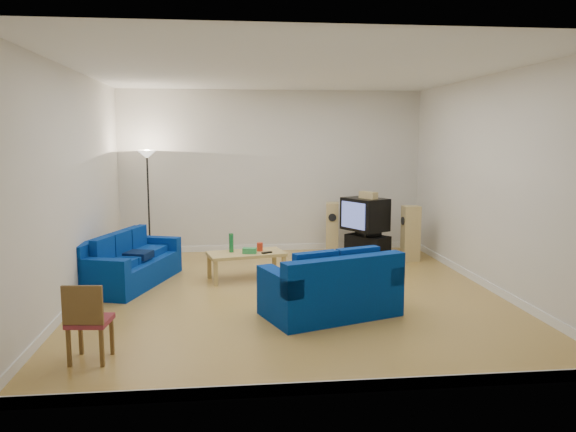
{
  "coord_description": "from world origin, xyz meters",
  "views": [
    {
      "loc": [
        -0.92,
        -7.93,
        2.28
      ],
      "look_at": [
        0.0,
        0.4,
        1.1
      ],
      "focal_mm": 35.0,
      "sensor_mm": 36.0,
      "label": 1
    }
  ],
  "objects": [
    {
      "name": "room",
      "position": [
        0.0,
        0.0,
        1.54
      ],
      "size": [
        6.01,
        6.51,
        3.21
      ],
      "color": "olive",
      "rests_on": "ground"
    },
    {
      "name": "sofa_three_seat",
      "position": [
        -2.47,
        0.84,
        0.29
      ],
      "size": [
        1.44,
        2.16,
        0.77
      ],
      "rotation": [
        0.0,
        0.0,
        -1.89
      ],
      "color": "navy",
      "rests_on": "ground"
    },
    {
      "name": "sofa_loveseat",
      "position": [
        0.41,
        -1.07,
        0.31
      ],
      "size": [
        1.87,
        1.43,
        0.83
      ],
      "rotation": [
        0.0,
        0.0,
        0.34
      ],
      "color": "navy",
      "rests_on": "ground"
    },
    {
      "name": "coffee_table",
      "position": [
        -0.62,
        0.95,
        0.39
      ],
      "size": [
        1.32,
        0.86,
        0.44
      ],
      "rotation": [
        0.0,
        0.0,
        0.22
      ],
      "color": "#D5B667",
      "rests_on": "ground"
    },
    {
      "name": "bottle",
      "position": [
        -0.85,
        1.0,
        0.59
      ],
      "size": [
        0.07,
        0.07,
        0.31
      ],
      "primitive_type": "cylinder",
      "rotation": [
        0.0,
        0.0,
        0.03
      ],
      "color": "#197233",
      "rests_on": "coffee_table"
    },
    {
      "name": "tissue_box",
      "position": [
        -0.57,
        0.86,
        0.48
      ],
      "size": [
        0.23,
        0.16,
        0.09
      ],
      "primitive_type": "cube",
      "rotation": [
        0.0,
        0.0,
        -0.2
      ],
      "color": "green",
      "rests_on": "coffee_table"
    },
    {
      "name": "red_canister",
      "position": [
        -0.39,
        1.04,
        0.51
      ],
      "size": [
        0.11,
        0.11,
        0.14
      ],
      "primitive_type": "cylinder",
      "rotation": [
        0.0,
        0.0,
        -0.1
      ],
      "color": "red",
      "rests_on": "coffee_table"
    },
    {
      "name": "remote",
      "position": [
        -0.29,
        0.85,
        0.45
      ],
      "size": [
        0.18,
        0.14,
        0.02
      ],
      "primitive_type": "cube",
      "rotation": [
        0.0,
        0.0,
        0.52
      ],
      "color": "black",
      "rests_on": "coffee_table"
    },
    {
      "name": "tv_stand",
      "position": [
        1.68,
        2.12,
        0.24
      ],
      "size": [
        0.82,
        0.87,
        0.47
      ],
      "primitive_type": "cube",
      "rotation": [
        0.0,
        0.0,
        -0.9
      ],
      "color": "black",
      "rests_on": "ground"
    },
    {
      "name": "av_receiver",
      "position": [
        1.7,
        2.14,
        0.52
      ],
      "size": [
        0.43,
        0.48,
        0.1
      ],
      "primitive_type": "cube",
      "rotation": [
        0.0,
        0.0,
        -1.31
      ],
      "color": "black",
      "rests_on": "tv_stand"
    },
    {
      "name": "television",
      "position": [
        1.63,
        2.15,
        0.87
      ],
      "size": [
        0.87,
        0.95,
        0.6
      ],
      "rotation": [
        0.0,
        0.0,
        -1.07
      ],
      "color": "black",
      "rests_on": "av_receiver"
    },
    {
      "name": "centre_speaker",
      "position": [
        1.67,
        2.07,
        1.23
      ],
      "size": [
        0.31,
        0.38,
        0.12
      ],
      "primitive_type": "cube",
      "rotation": [
        0.0,
        0.0,
        -1.02
      ],
      "color": "tan",
      "rests_on": "television"
    },
    {
      "name": "speaker_left",
      "position": [
        1.12,
        2.7,
        0.51
      ],
      "size": [
        0.29,
        0.35,
        1.02
      ],
      "rotation": [
        0.0,
        0.0,
        -0.18
      ],
      "color": "tan",
      "rests_on": "ground"
    },
    {
      "name": "speaker_right",
      "position": [
        2.45,
        1.96,
        0.52
      ],
      "size": [
        0.33,
        0.26,
        1.03
      ],
      "rotation": [
        0.0,
        0.0,
        -1.51
      ],
      "color": "tan",
      "rests_on": "ground"
    },
    {
      "name": "floor_lamp",
      "position": [
        -2.37,
        2.7,
        1.69
      ],
      "size": [
        0.35,
        0.35,
        2.04
      ],
      "color": "black",
      "rests_on": "ground"
    },
    {
      "name": "dining_chair",
      "position": [
        -2.33,
        -2.28,
        0.47
      ],
      "size": [
        0.44,
        0.44,
        0.84
      ],
      "rotation": [
        0.0,
        0.0,
        -0.11
      ],
      "color": "brown",
      "rests_on": "ground"
    }
  ]
}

